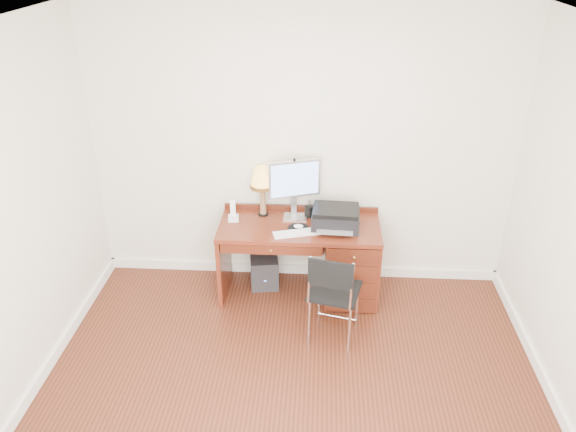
# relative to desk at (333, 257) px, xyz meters

# --- Properties ---
(ground) EXTENTS (4.00, 4.00, 0.00)m
(ground) POSITION_rel_desk_xyz_m (-0.32, -1.40, -0.41)
(ground) COLOR #3B180D
(ground) RESTS_ON ground
(room_shell) EXTENTS (4.00, 4.00, 4.00)m
(room_shell) POSITION_rel_desk_xyz_m (-0.32, -0.77, -0.36)
(room_shell) COLOR silver
(room_shell) RESTS_ON ground
(desk) EXTENTS (1.50, 0.67, 0.75)m
(desk) POSITION_rel_desk_xyz_m (0.00, 0.00, 0.00)
(desk) COLOR maroon
(desk) RESTS_ON ground
(monitor) EXTENTS (0.48, 0.24, 0.57)m
(monitor) POSITION_rel_desk_xyz_m (-0.37, 0.17, 0.70)
(monitor) COLOR silver
(monitor) RESTS_ON desk
(keyboard) EXTENTS (0.44, 0.23, 0.02)m
(keyboard) POSITION_rel_desk_xyz_m (-0.34, -0.17, 0.35)
(keyboard) COLOR white
(keyboard) RESTS_ON desk
(mouse_pad) EXTENTS (0.20, 0.20, 0.04)m
(mouse_pad) POSITION_rel_desk_xyz_m (-0.33, -0.07, 0.35)
(mouse_pad) COLOR black
(mouse_pad) RESTS_ON desk
(printer) EXTENTS (0.45, 0.35, 0.19)m
(printer) POSITION_rel_desk_xyz_m (0.01, -0.01, 0.43)
(printer) COLOR black
(printer) RESTS_ON desk
(leg_lamp) EXTENTS (0.24, 0.24, 0.49)m
(leg_lamp) POSITION_rel_desk_xyz_m (-0.68, 0.19, 0.70)
(leg_lamp) COLOR black
(leg_lamp) RESTS_ON desk
(phone) EXTENTS (0.11, 0.11, 0.21)m
(phone) POSITION_rel_desk_xyz_m (-0.95, 0.06, 0.40)
(phone) COLOR white
(phone) RESTS_ON desk
(pen_cup) EXTENTS (0.09, 0.09, 0.11)m
(pen_cup) POSITION_rel_desk_xyz_m (-0.24, 0.18, 0.39)
(pen_cup) COLOR black
(pen_cup) RESTS_ON desk
(chair) EXTENTS (0.49, 0.50, 0.87)m
(chair) POSITION_rel_desk_xyz_m (0.01, -0.70, 0.12)
(chair) COLOR black
(chair) RESTS_ON ground
(equipment_box) EXTENTS (0.31, 0.31, 0.32)m
(equipment_box) POSITION_rel_desk_xyz_m (-0.67, 0.10, -0.26)
(equipment_box) COLOR black
(equipment_box) RESTS_ON ground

